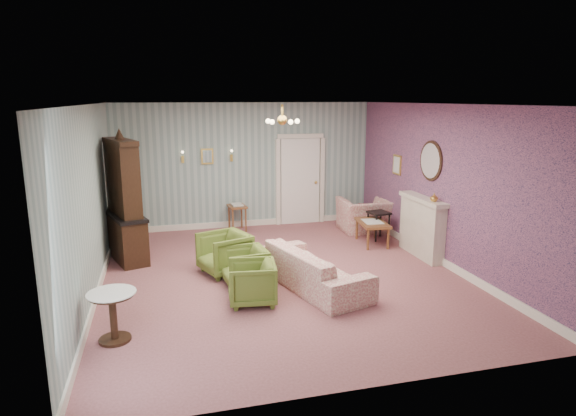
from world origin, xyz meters
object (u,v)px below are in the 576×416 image
object	(u,v)px
olive_chair_c	(224,251)
wingback_chair	(366,209)
olive_chair_a	(252,281)
olive_chair_b	(245,265)
sofa_chintz	(313,261)
dresser	(123,197)
side_table_black	(378,226)
coffee_table	(372,233)
pedestal_table	(113,316)
fireplace	(422,227)

from	to	relation	value
olive_chair_c	wingback_chair	distance (m)	4.02
olive_chair_c	wingback_chair	world-z (taller)	wingback_chair
olive_chair_a	olive_chair_c	size ratio (longest dim) A/B	0.89
olive_chair_b	sofa_chintz	size ratio (longest dim) A/B	0.31
dresser	side_table_black	bearing A→B (deg)	-18.15
olive_chair_b	side_table_black	bearing A→B (deg)	114.32
sofa_chintz	coffee_table	bearing A→B (deg)	-59.89
olive_chair_b	coffee_table	xyz separation A→B (m)	(2.97, 1.61, -0.10)
coffee_table	dresser	bearing A→B (deg)	176.78
pedestal_table	sofa_chintz	bearing A→B (deg)	20.51
sofa_chintz	dresser	size ratio (longest dim) A/B	0.92
dresser	side_table_black	size ratio (longest dim) A/B	3.95
fireplace	coffee_table	xyz separation A→B (m)	(-0.59, 0.97, -0.34)
olive_chair_c	sofa_chintz	xyz separation A→B (m)	(1.30, -1.01, 0.04)
fireplace	olive_chair_b	bearing A→B (deg)	-169.68
wingback_chair	coffee_table	xyz separation A→B (m)	(-0.29, -1.00, -0.26)
dresser	pedestal_table	xyz separation A→B (m)	(0.03, -3.37, -0.88)
coffee_table	olive_chair_a	bearing A→B (deg)	-141.67
olive_chair_a	fireplace	world-z (taller)	fireplace
olive_chair_b	olive_chair_c	size ratio (longest dim) A/B	0.87
olive_chair_c	sofa_chintz	distance (m)	1.65
side_table_black	olive_chair_c	bearing A→B (deg)	-160.21
olive_chair_a	olive_chair_c	distance (m)	1.41
olive_chair_b	olive_chair_c	bearing A→B (deg)	-164.95
pedestal_table	wingback_chair	bearing A→B (deg)	38.33
olive_chair_a	dresser	xyz separation A→B (m)	(-1.93, 2.64, 0.86)
olive_chair_a	olive_chair_c	bearing A→B (deg)	-163.40
olive_chair_b	sofa_chintz	world-z (taller)	sofa_chintz
olive_chair_a	olive_chair_b	xyz separation A→B (m)	(0.02, 0.75, -0.01)
wingback_chair	pedestal_table	xyz separation A→B (m)	(-5.17, -4.09, -0.18)
sofa_chintz	wingback_chair	bearing A→B (deg)	-52.28
pedestal_table	coffee_table	bearing A→B (deg)	32.30
olive_chair_c	side_table_black	world-z (taller)	olive_chair_c
fireplace	side_table_black	size ratio (longest dim) A/B	2.29
side_table_black	pedestal_table	distance (m)	6.17
sofa_chintz	coffee_table	size ratio (longest dim) A/B	2.34
wingback_chair	coffee_table	size ratio (longest dim) A/B	1.22
olive_chair_b	olive_chair_a	bearing A→B (deg)	-7.76
olive_chair_c	fireplace	distance (m)	3.81
olive_chair_a	olive_chair_b	size ratio (longest dim) A/B	1.02
olive_chair_a	coffee_table	bearing A→B (deg)	135.70
wingback_chair	olive_chair_b	bearing A→B (deg)	40.96
olive_chair_c	dresser	distance (m)	2.26
olive_chair_b	wingback_chair	size ratio (longest dim) A/B	0.60
dresser	fireplace	bearing A→B (deg)	-30.97
olive_chair_a	sofa_chintz	world-z (taller)	sofa_chintz
side_table_black	pedestal_table	bearing A→B (deg)	-146.81
wingback_chair	dresser	bearing A→B (deg)	10.09
fireplace	olive_chair_a	bearing A→B (deg)	-158.68
dresser	pedestal_table	distance (m)	3.48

